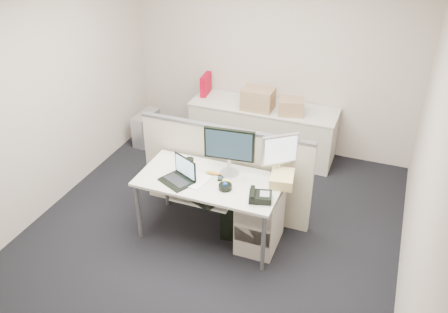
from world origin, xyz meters
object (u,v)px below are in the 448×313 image
at_px(laptop, 176,172).
at_px(desk_phone, 260,197).
at_px(desk, 210,185).
at_px(monitor_main, 229,152).

height_order(laptop, desk_phone, laptop).
bearing_deg(desk_phone, desk, 151.20).
bearing_deg(desk_phone, monitor_main, 129.00).
bearing_deg(monitor_main, laptop, -148.45).
relative_size(monitor_main, desk_phone, 2.41).
distance_m(desk, desk_phone, 0.63).
height_order(monitor_main, desk_phone, monitor_main).
distance_m(monitor_main, laptop, 0.59).
xyz_separation_m(desk, desk_phone, (0.60, -0.15, 0.10)).
relative_size(desk, desk_phone, 6.81).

